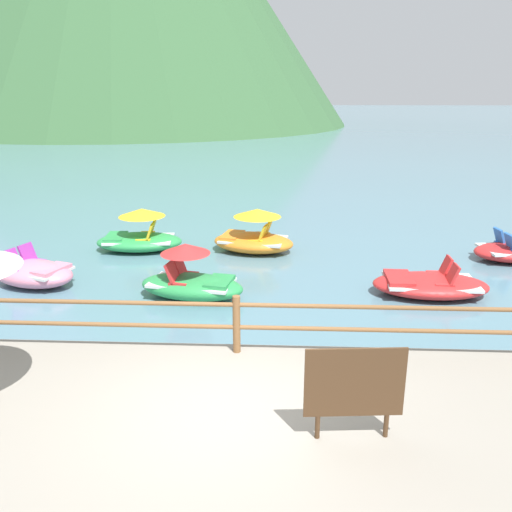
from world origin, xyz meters
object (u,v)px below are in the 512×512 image
pedal_boat_1 (191,281)px  pedal_boat_2 (430,285)px  pedal_boat_5 (254,237)px  sign_board (355,384)px  pedal_boat_0 (33,273)px  pedal_boat_4 (139,237)px

pedal_boat_1 → pedal_boat_2: size_ratio=0.96×
pedal_boat_1 → pedal_boat_5: (1.18, 3.50, 0.02)m
sign_board → pedal_boat_1: bearing=118.0°
pedal_boat_2 → pedal_boat_0: bearing=178.8°
pedal_boat_1 → pedal_boat_4: bearing=120.5°
pedal_boat_0 → sign_board: bearing=-41.7°
sign_board → pedal_boat_0: 8.90m
sign_board → pedal_boat_4: 10.04m
pedal_boat_0 → pedal_boat_5: (4.99, 2.90, 0.11)m
pedal_boat_0 → pedal_boat_1: size_ratio=0.97×
sign_board → pedal_boat_1: (-2.81, 5.29, -0.73)m
pedal_boat_0 → pedal_boat_5: size_ratio=0.96×
sign_board → pedal_boat_5: 8.96m
pedal_boat_1 → pedal_boat_5: 3.69m
sign_board → pedal_boat_0: size_ratio=0.49×
pedal_boat_4 → pedal_boat_0: bearing=-121.6°
sign_board → pedal_boat_0: sign_board is taller
pedal_boat_2 → sign_board: bearing=-113.2°
sign_board → pedal_boat_5: (-1.62, 8.79, -0.71)m
pedal_boat_2 → pedal_boat_5: bearing=142.8°
pedal_boat_0 → pedal_boat_2: size_ratio=0.94×
sign_board → pedal_boat_1: size_ratio=0.48×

